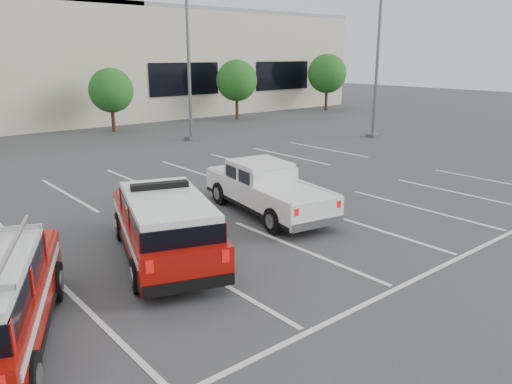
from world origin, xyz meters
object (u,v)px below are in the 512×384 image
fire_chief_suv (165,230)px  white_pickup (267,193)px  light_pole_mid (188,47)px  tree_mid_right (112,92)px  tree_far_right (327,75)px  light_pole_right (378,47)px  tree_right (237,82)px

fire_chief_suv → white_pickup: bearing=35.0°
light_pole_mid → fire_chief_suv: bearing=-124.8°
light_pole_mid → fire_chief_suv: light_pole_mid is taller
tree_mid_right → tree_far_right: size_ratio=0.82×
tree_far_right → light_pole_right: 15.24m
fire_chief_suv → white_pickup: (4.27, 1.20, -0.11)m
tree_right → fire_chief_suv: tree_right is taller
fire_chief_suv → tree_mid_right: bearing=87.7°
light_pole_mid → white_pickup: 14.99m
light_pole_mid → fire_chief_suv: size_ratio=1.87×
light_pole_right → white_pickup: light_pole_right is taller
light_pole_mid → light_pole_right: 10.82m
tree_right → tree_far_right: size_ratio=0.91×
tree_right → light_pole_right: bearing=-85.7°
tree_mid_right → tree_right: bearing=0.0°
tree_right → fire_chief_suv: 27.27m
fire_chief_suv → light_pole_right: bearing=42.9°
light_pole_right → fire_chief_suv: 21.15m
tree_right → white_pickup: bearing=-125.7°
light_pole_mid → tree_mid_right: bearing=107.5°
light_pole_right → tree_right: bearing=94.3°
light_pole_mid → tree_far_right: bearing=18.5°
light_pole_mid → white_pickup: (-5.66, -13.11, -4.56)m
light_pole_right → tree_far_right: bearing=53.0°
tree_mid_right → light_pole_mid: 6.88m
tree_far_right → fire_chief_suv: size_ratio=0.89×
tree_far_right → light_pole_right: bearing=-127.0°
fire_chief_suv → white_pickup: fire_chief_suv is taller
tree_mid_right → light_pole_mid: bearing=-72.5°
light_pole_mid → white_pickup: size_ratio=1.92×
light_pole_right → white_pickup: size_ratio=1.92×
tree_far_right → fire_chief_suv: bearing=-144.0°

